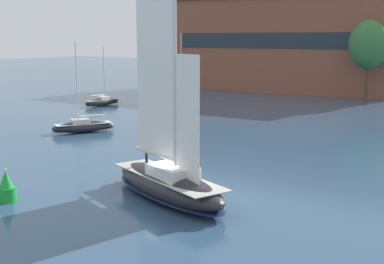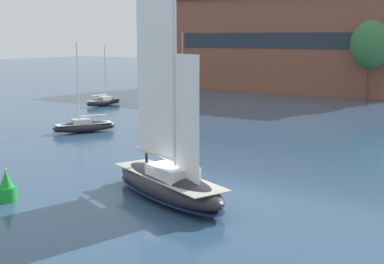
% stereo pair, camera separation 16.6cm
% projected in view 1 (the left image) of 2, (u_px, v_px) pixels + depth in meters
% --- Properties ---
extents(ground_plane, '(400.00, 400.00, 0.00)m').
position_uv_depth(ground_plane, '(168.00, 199.00, 35.44)').
color(ground_plane, '#2D4C6B').
extents(waterfront_building, '(45.56, 15.46, 18.90)m').
position_uv_depth(waterfront_building, '(286.00, 43.00, 106.39)').
color(waterfront_building, brown).
rests_on(waterfront_building, ground).
extents(tree_shore_left, '(8.95, 8.95, 18.42)m').
position_uv_depth(tree_shore_left, '(202.00, 26.00, 114.42)').
color(tree_shore_left, brown).
rests_on(tree_shore_left, ground).
extents(tree_shore_center, '(6.51, 6.51, 13.39)m').
position_uv_depth(tree_shore_center, '(369.00, 45.00, 87.83)').
color(tree_shore_center, '#4C3828').
rests_on(tree_shore_center, ground).
extents(sailboat_main, '(12.09, 7.68, 16.14)m').
position_uv_depth(sailboat_main, '(168.00, 181.00, 35.21)').
color(sailboat_main, '#232328').
rests_on(sailboat_main, ground).
extents(sailboat_moored_near_marina, '(8.57, 5.09, 11.40)m').
position_uv_depth(sailboat_moored_near_marina, '(179.00, 92.00, 98.15)').
color(sailboat_moored_near_marina, silver).
rests_on(sailboat_moored_near_marina, ground).
extents(sailboat_moored_mid_channel, '(2.68, 6.95, 9.33)m').
position_uv_depth(sailboat_moored_mid_channel, '(102.00, 102.00, 83.86)').
color(sailboat_moored_mid_channel, '#232328').
rests_on(sailboat_moored_mid_channel, ground).
extents(sailboat_moored_outer_mooring, '(5.51, 7.28, 10.01)m').
position_uv_depth(sailboat_moored_outer_mooring, '(83.00, 126.00, 60.37)').
color(sailboat_moored_outer_mooring, '#232328').
rests_on(sailboat_moored_outer_mooring, ground).
extents(channel_buoy, '(1.24, 1.24, 2.22)m').
position_uv_depth(channel_buoy, '(6.00, 188.00, 34.84)').
color(channel_buoy, green).
rests_on(channel_buoy, ground).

